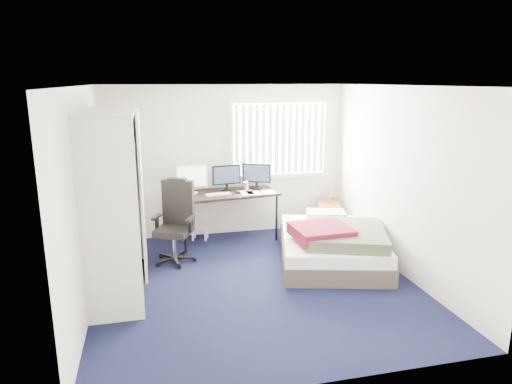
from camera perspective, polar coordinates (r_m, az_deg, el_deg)
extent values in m
plane|color=black|center=(6.04, -0.04, -11.30)|extent=(4.20, 4.20, 0.00)
plane|color=silver|center=(7.65, -3.68, 3.87)|extent=(4.00, 0.00, 4.00)
plane|color=silver|center=(3.70, 7.54, -7.07)|extent=(4.00, 0.00, 4.00)
plane|color=silver|center=(5.53, -20.63, -0.83)|extent=(0.00, 4.20, 4.20)
plane|color=silver|center=(6.38, 17.72, 1.26)|extent=(0.00, 4.20, 4.20)
plane|color=white|center=(5.47, -0.04, 13.14)|extent=(4.20, 4.20, 0.00)
cube|color=white|center=(7.78, 2.89, 6.66)|extent=(1.60, 0.02, 1.20)
cube|color=beige|center=(7.69, 3.02, 11.29)|extent=(1.72, 0.06, 0.06)
cube|color=beige|center=(7.85, 2.90, 2.06)|extent=(1.72, 0.06, 0.06)
cube|color=white|center=(7.72, 3.02, 6.60)|extent=(1.60, 0.04, 1.16)
cube|color=beige|center=(4.97, -17.85, -4.02)|extent=(0.60, 0.04, 2.20)
cube|color=beige|center=(6.70, -16.79, 0.59)|extent=(0.60, 0.04, 2.20)
cube|color=beige|center=(5.65, -18.04, 9.45)|extent=(0.60, 1.80, 0.04)
cube|color=beige|center=(5.69, -17.75, 5.64)|extent=(0.56, 1.74, 0.03)
cylinder|color=silver|center=(5.71, -17.67, 4.45)|extent=(0.03, 1.72, 0.03)
cube|color=#26262B|center=(5.70, -17.41, -0.17)|extent=(0.38, 1.10, 0.90)
cube|color=beige|center=(6.25, -14.07, -0.16)|extent=(0.03, 0.90, 2.20)
cube|color=white|center=(5.23, -18.20, 6.44)|extent=(0.38, 0.30, 0.24)
cube|color=gray|center=(5.73, -17.81, 6.95)|extent=(0.34, 0.28, 0.22)
cube|color=black|center=(7.37, -3.78, -0.20)|extent=(1.72, 0.98, 0.04)
cylinder|color=black|center=(7.00, -8.86, -4.53)|extent=(0.04, 0.04, 0.77)
cylinder|color=black|center=(7.60, -9.91, -3.09)|extent=(0.04, 0.04, 0.77)
cylinder|color=black|center=(7.45, 2.59, -3.25)|extent=(0.04, 0.04, 0.77)
cylinder|color=black|center=(8.01, 0.74, -2.00)|extent=(0.04, 0.04, 0.77)
cube|color=white|center=(7.29, -8.04, 1.96)|extent=(0.50, 0.10, 0.36)
cube|color=white|center=(7.29, -8.04, 1.96)|extent=(0.45, 0.07, 0.31)
cube|color=black|center=(7.45, -3.71, 2.16)|extent=(0.48, 0.10, 0.32)
cube|color=#1E2838|center=(7.45, -3.71, 2.16)|extent=(0.43, 0.06, 0.27)
cube|color=black|center=(7.57, 0.08, 2.38)|extent=(0.48, 0.10, 0.32)
cube|color=#1E2838|center=(7.57, 0.08, 2.38)|extent=(0.43, 0.06, 0.27)
cube|color=white|center=(7.22, -4.76, -0.28)|extent=(0.42, 0.19, 0.02)
cube|color=black|center=(7.31, -2.30, -0.03)|extent=(0.07, 0.11, 0.02)
cylinder|color=silver|center=(7.40, -1.25, 0.68)|extent=(0.08, 0.08, 0.16)
cube|color=white|center=(7.37, -3.78, -0.03)|extent=(0.34, 0.32, 0.00)
cube|color=black|center=(6.79, -10.10, -8.12)|extent=(0.74, 0.74, 0.11)
cylinder|color=silver|center=(6.72, -10.17, -6.56)|extent=(0.06, 0.06, 0.37)
cube|color=black|center=(6.64, -10.25, -4.83)|extent=(0.62, 0.62, 0.09)
cube|color=black|center=(6.73, -9.71, -1.25)|extent=(0.46, 0.28, 0.65)
cube|color=black|center=(6.66, -9.81, 1.07)|extent=(0.30, 0.22, 0.15)
cube|color=black|center=(6.68, -12.33, -3.07)|extent=(0.17, 0.26, 0.04)
cube|color=black|center=(6.50, -8.25, -3.36)|extent=(0.17, 0.26, 0.04)
cube|color=white|center=(7.59, -7.05, -4.31)|extent=(0.34, 0.30, 0.03)
cylinder|color=white|center=(7.57, -7.92, -5.29)|extent=(0.03, 0.03, 0.21)
cylinder|color=white|center=(7.71, -7.69, -4.92)|extent=(0.03, 0.03, 0.21)
cylinder|color=white|center=(7.53, -6.34, -5.34)|extent=(0.03, 0.03, 0.21)
cylinder|color=white|center=(7.67, -6.14, -4.97)|extent=(0.03, 0.03, 0.21)
cube|color=brown|center=(8.05, 9.08, -1.30)|extent=(0.59, 0.82, 0.04)
cube|color=brown|center=(7.80, 8.09, -3.72)|extent=(0.05, 0.05, 0.47)
cube|color=brown|center=(8.43, 7.88, -2.37)|extent=(0.05, 0.05, 0.47)
cube|color=brown|center=(7.82, 10.23, -3.76)|extent=(0.05, 0.05, 0.47)
cube|color=brown|center=(8.45, 9.86, -2.41)|extent=(0.05, 0.05, 0.47)
cube|color=brown|center=(7.86, 9.18, -0.84)|extent=(0.06, 0.14, 0.18)
cube|color=brown|center=(8.13, 9.06, -0.35)|extent=(0.06, 0.14, 0.18)
cube|color=#41382F|center=(6.80, 9.35, -7.42)|extent=(1.87, 2.21, 0.25)
cube|color=white|center=(6.73, 9.42, -5.83)|extent=(1.82, 2.16, 0.17)
cube|color=#ADB4A6|center=(7.32, 8.75, -2.92)|extent=(0.68, 0.54, 0.14)
cube|color=#3C4030|center=(6.47, 11.09, -5.29)|extent=(1.42, 1.48, 0.18)
cube|color=#540E12|center=(6.30, 8.13, -4.95)|extent=(0.79, 0.74, 0.16)
cube|color=tan|center=(6.02, -16.18, -10.45)|extent=(0.42, 0.33, 0.29)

